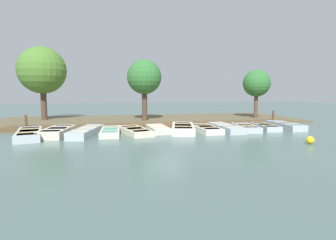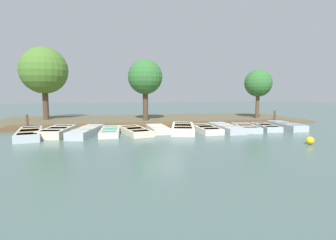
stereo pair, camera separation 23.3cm
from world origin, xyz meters
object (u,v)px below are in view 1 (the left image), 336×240
at_px(rowboat_9, 245,127).
at_px(rowboat_1, 57,132).
at_px(rowboat_3, 110,132).
at_px(rowboat_7, 206,129).
at_px(rowboat_8, 226,128).
at_px(rowboat_10, 265,127).
at_px(rowboat_2, 86,132).
at_px(park_tree_left, 144,78).
at_px(buoy, 310,140).
at_px(rowboat_5, 158,129).
at_px(park_tree_center, 257,84).
at_px(park_tree_far_left, 42,71).
at_px(rowboat_0, 29,134).
at_px(rowboat_6, 183,128).
at_px(rowboat_4, 135,131).
at_px(mooring_post_near, 26,122).
at_px(rowboat_11, 285,125).

bearing_deg(rowboat_9, rowboat_1, -81.67).
bearing_deg(rowboat_3, rowboat_7, 90.93).
bearing_deg(rowboat_8, rowboat_7, -87.76).
height_order(rowboat_1, rowboat_10, rowboat_1).
height_order(rowboat_2, rowboat_8, rowboat_2).
distance_m(rowboat_10, park_tree_left, 9.42).
distance_m(rowboat_9, buoy, 4.57).
bearing_deg(rowboat_7, rowboat_8, 92.54).
bearing_deg(rowboat_5, park_tree_center, 115.06).
bearing_deg(rowboat_5, rowboat_10, 83.16).
bearing_deg(rowboat_3, rowboat_9, 91.60).
bearing_deg(rowboat_10, rowboat_2, -82.21).
xyz_separation_m(rowboat_3, buoy, (4.59, 8.88, 0.02)).
height_order(rowboat_3, rowboat_9, rowboat_9).
bearing_deg(rowboat_8, park_tree_far_left, -123.95).
bearing_deg(rowboat_0, buoy, 58.76).
bearing_deg(rowboat_2, rowboat_6, 104.73).
xyz_separation_m(rowboat_4, rowboat_5, (-0.43, 1.39, 0.01)).
bearing_deg(park_tree_center, park_tree_left, -90.27).
bearing_deg(rowboat_8, rowboat_9, 86.51).
xyz_separation_m(rowboat_1, rowboat_3, (0.15, 2.80, -0.06)).
distance_m(rowboat_4, park_tree_center, 12.32).
height_order(rowboat_4, rowboat_5, rowboat_5).
xyz_separation_m(rowboat_2, rowboat_3, (-0.06, 1.28, -0.05)).
bearing_deg(rowboat_8, mooring_post_near, -104.99).
distance_m(rowboat_1, park_tree_left, 8.22).
height_order(rowboat_11, park_tree_center, park_tree_center).
xyz_separation_m(rowboat_2, buoy, (4.53, 10.16, -0.03)).
bearing_deg(rowboat_11, rowboat_8, -83.71).
height_order(rowboat_0, buoy, rowboat_0).
relative_size(rowboat_7, buoy, 8.23).
height_order(rowboat_1, rowboat_8, rowboat_1).
distance_m(rowboat_7, rowboat_11, 5.48).
distance_m(rowboat_0, rowboat_11, 15.11).
relative_size(rowboat_1, rowboat_4, 0.92).
xyz_separation_m(rowboat_11, park_tree_center, (-5.33, 1.01, 2.83)).
relative_size(rowboat_10, park_tree_far_left, 0.47).
bearing_deg(park_tree_left, rowboat_10, 51.63).
xyz_separation_m(park_tree_left, park_tree_center, (0.05, 9.45, -0.40)).
height_order(rowboat_0, rowboat_11, rowboat_11).
relative_size(rowboat_3, rowboat_9, 1.05).
distance_m(rowboat_0, park_tree_left, 9.32).
xyz_separation_m(rowboat_4, rowboat_7, (0.09, 4.17, 0.01)).
distance_m(rowboat_5, rowboat_11, 8.26).
relative_size(rowboat_6, park_tree_center, 0.86).
relative_size(rowboat_2, rowboat_9, 1.22).
bearing_deg(rowboat_11, rowboat_1, -86.01).
distance_m(rowboat_3, rowboat_11, 11.01).
bearing_deg(rowboat_4, rowboat_7, 74.77).
xyz_separation_m(rowboat_7, rowboat_11, (-0.24, 5.48, 0.03)).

